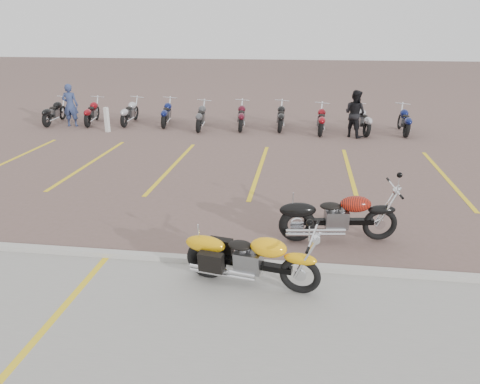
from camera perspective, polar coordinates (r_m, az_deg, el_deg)
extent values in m
plane|color=brown|center=(10.47, 0.21, -3.66)|extent=(100.00, 100.00, 0.00)
cube|color=#9E9B93|center=(6.65, -5.30, -19.13)|extent=(60.00, 5.00, 0.01)
cube|color=#ADAAA3|center=(8.66, -1.58, -8.53)|extent=(60.00, 0.18, 0.12)
cube|color=yellow|center=(7.44, -23.57, -16.12)|extent=(0.12, 5.00, 0.00)
torus|color=black|center=(7.76, 7.38, -10.03)|extent=(0.69, 0.24, 0.68)
torus|color=black|center=(8.17, -3.97, -8.24)|extent=(0.75, 0.31, 0.72)
cube|color=black|center=(7.90, 1.54, -8.75)|extent=(1.36, 0.39, 0.11)
cube|color=slate|center=(7.88, 1.18, -8.29)|extent=(0.49, 0.39, 0.36)
ellipsoid|color=#FFB00D|center=(7.65, 3.69, -6.59)|extent=(0.66, 0.45, 0.32)
ellipsoid|color=black|center=(7.79, 0.23, -6.37)|extent=(0.45, 0.35, 0.13)
torus|color=black|center=(9.87, 16.62, -3.87)|extent=(0.71, 0.22, 0.70)
torus|color=black|center=(9.52, 6.94, -4.04)|extent=(0.76, 0.29, 0.74)
cube|color=black|center=(9.64, 11.89, -3.62)|extent=(1.40, 0.33, 0.11)
cube|color=slate|center=(9.60, 11.61, -3.27)|extent=(0.49, 0.38, 0.37)
ellipsoid|color=black|center=(9.56, 13.82, -1.45)|extent=(0.67, 0.43, 0.32)
ellipsoid|color=black|center=(9.47, 10.89, -1.72)|extent=(0.46, 0.34, 0.13)
imported|color=navy|center=(21.46, -19.99, 9.91)|extent=(0.70, 0.50, 1.80)
imported|color=black|center=(18.78, 13.83, 9.25)|extent=(1.11, 1.09, 1.81)
cube|color=silver|center=(19.92, -15.92, 8.47)|extent=(0.18, 0.18, 1.00)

